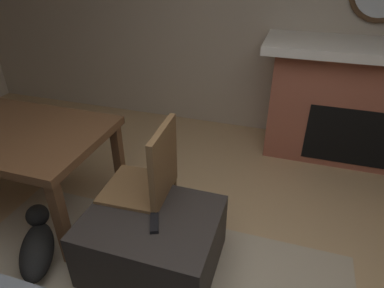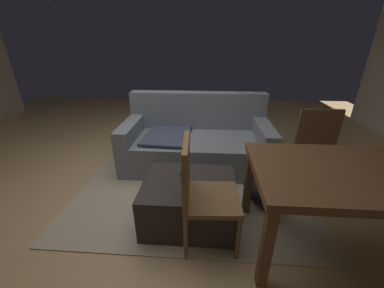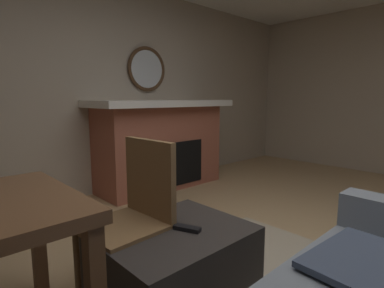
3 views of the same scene
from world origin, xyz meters
name	(u,v)px [view 3 (image 3 of 3)]	position (x,y,z in m)	size (l,w,h in m)	color
wall_back_fireplace_side	(82,89)	(0.00, -2.72, 1.29)	(8.13, 0.12, 2.58)	#B7A893
fireplace	(161,144)	(-0.87, -2.35, 0.58)	(1.90, 0.76, 1.15)	#9E5642
round_wall_mirror	(147,69)	(-0.87, -2.63, 1.56)	(0.59, 0.05, 0.59)	#4C331E
ottoman_coffee_table	(174,264)	(0.50, -0.46, 0.21)	(0.83, 0.68, 0.43)	#2D2826
tv_remote	(187,228)	(0.45, -0.40, 0.44)	(0.05, 0.16, 0.02)	black
dining_chair_west	(136,208)	(0.60, -0.68, 0.52)	(0.46, 0.46, 0.93)	brown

